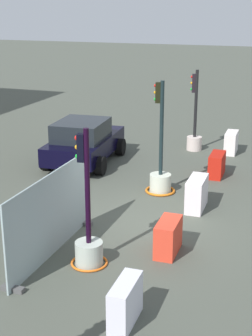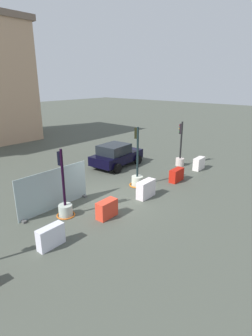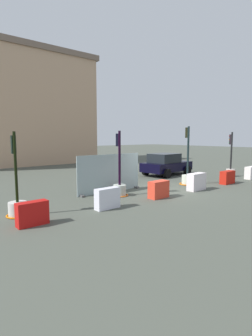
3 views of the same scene
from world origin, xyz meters
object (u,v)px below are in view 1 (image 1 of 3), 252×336
construction_barrier_2 (168,237)px  car_black_sedan (84,141)px  construction_barrier_1 (125,303)px  traffic_light_3 (194,133)px  construction_barrier_4 (217,165)px  construction_barrier_3 (197,194)px  construction_barrier_5 (231,143)px  traffic_light_1 (88,240)px  traffic_light_2 (160,175)px

construction_barrier_2 → car_black_sedan: size_ratio=0.25×
construction_barrier_2 → construction_barrier_1: bearing=-179.9°
construction_barrier_2 → traffic_light_3: bearing=8.8°
construction_barrier_2 → construction_barrier_4: 5.98m
construction_barrier_3 → construction_barrier_5: size_ratio=1.10×
traffic_light_1 → car_black_sedan: bearing=25.1°
traffic_light_2 → traffic_light_3: bearing=0.7°
construction_barrier_3 → car_black_sedan: size_ratio=0.28×
traffic_light_1 → construction_barrier_3: bearing=-21.4°
traffic_light_1 → construction_barrier_3: traffic_light_1 is taller
traffic_light_1 → car_black_sedan: size_ratio=0.76×
traffic_light_1 → construction_barrier_4: (7.11, -1.59, -0.20)m
construction_barrier_1 → construction_barrier_2: size_ratio=1.03×
traffic_light_2 → construction_barrier_2: size_ratio=3.37×
construction_barrier_1 → construction_barrier_3: (5.82, -0.04, 0.04)m
construction_barrier_4 → car_black_sedan: 4.86m
traffic_light_1 → construction_barrier_3: (4.01, -1.57, -0.13)m
construction_barrier_1 → car_black_sedan: 9.97m
construction_barrier_5 → traffic_light_2: bearing=164.7°
traffic_light_2 → construction_barrier_5: 5.29m
traffic_light_3 → construction_barrier_2: bearing=-171.2°
construction_barrier_5 → construction_barrier_4: bearing=179.6°
construction_barrier_2 → car_black_sedan: 7.52m
construction_barrier_4 → traffic_light_1: bearing=167.4°
construction_barrier_2 → construction_barrier_5: construction_barrier_5 is taller
construction_barrier_3 → traffic_light_3: bearing=13.3°
construction_barrier_4 → traffic_light_2: bearing=147.2°
construction_barrier_1 → construction_barrier_4: construction_barrier_1 is taller
construction_barrier_1 → construction_barrier_3: size_ratio=0.91×
construction_barrier_1 → construction_barrier_4: bearing=-0.3°
construction_barrier_1 → construction_barrier_2: bearing=0.1°
traffic_light_2 → traffic_light_3: traffic_light_2 is taller
construction_barrier_2 → traffic_light_1: bearing=126.5°
traffic_light_2 → construction_barrier_4: 2.54m
construction_barrier_3 → traffic_light_1: bearing=158.6°
construction_barrier_5 → car_black_sedan: 5.80m
construction_barrier_2 → construction_barrier_5: bearing=-0.5°
construction_barrier_3 → traffic_light_2: bearing=54.4°
traffic_light_1 → construction_barrier_1: size_ratio=2.97×
traffic_light_3 → construction_barrier_4: 3.26m
construction_barrier_2 → construction_barrier_4: size_ratio=0.93×
traffic_light_2 → construction_barrier_4: bearing=-32.8°
car_black_sedan → traffic_light_3: bearing=-47.8°
traffic_light_2 → construction_barrier_1: bearing=-169.0°
construction_barrier_3 → construction_barrier_4: 3.10m
construction_barrier_2 → construction_barrier_3: bearing=-0.8°
traffic_light_3 → construction_barrier_3: bearing=-166.7°
traffic_light_2 → car_black_sedan: (1.95, 3.46, 0.26)m
traffic_light_1 → construction_barrier_2: traffic_light_1 is taller
construction_barrier_3 → car_black_sedan: car_black_sedan is taller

